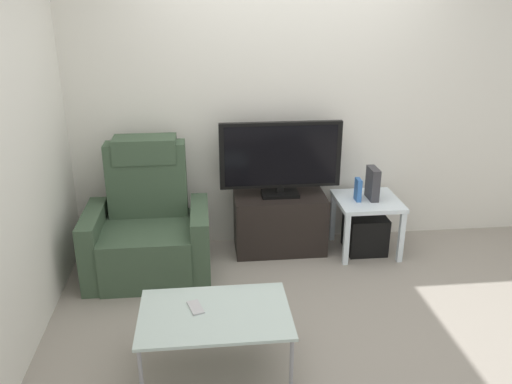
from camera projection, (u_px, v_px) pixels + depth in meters
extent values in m
plane|color=gray|center=(305.00, 301.00, 3.93)|extent=(6.40, 6.40, 0.00)
cube|color=silver|center=(285.00, 100.00, 4.51)|extent=(6.40, 0.06, 2.60)
cube|color=silver|center=(17.00, 141.00, 3.28)|extent=(0.06, 4.48, 2.60)
cube|color=black|center=(280.00, 223.00, 4.63)|extent=(0.79, 0.41, 0.51)
cube|color=black|center=(283.00, 222.00, 4.41)|extent=(0.73, 0.02, 0.02)
cube|color=black|center=(283.00, 215.00, 4.45)|extent=(0.34, 0.11, 0.04)
cube|color=black|center=(280.00, 194.00, 4.55)|extent=(0.32, 0.20, 0.03)
cube|color=black|center=(280.00, 189.00, 4.54)|extent=(0.06, 0.04, 0.05)
cube|color=black|center=(281.00, 155.00, 4.43)|extent=(1.04, 0.05, 0.57)
cube|color=black|center=(281.00, 156.00, 4.40)|extent=(0.96, 0.01, 0.52)
cube|color=#384C38|center=(149.00, 250.00, 4.24)|extent=(0.70, 0.72, 0.42)
cube|color=#384C38|center=(147.00, 179.00, 4.31)|extent=(0.64, 0.20, 0.62)
cube|color=#384C38|center=(145.00, 149.00, 4.23)|extent=(0.50, 0.26, 0.20)
cube|color=#384C38|center=(95.00, 245.00, 4.18)|extent=(0.14, 0.68, 0.56)
cube|color=#384C38|center=(201.00, 240.00, 4.26)|extent=(0.14, 0.68, 0.56)
cube|color=silver|center=(368.00, 201.00, 4.54)|extent=(0.54, 0.54, 0.04)
cube|color=silver|center=(346.00, 240.00, 4.38)|extent=(0.04, 0.04, 0.46)
cube|color=silver|center=(401.00, 237.00, 4.43)|extent=(0.04, 0.04, 0.46)
cube|color=silver|center=(333.00, 217.00, 4.82)|extent=(0.04, 0.04, 0.46)
cube|color=silver|center=(383.00, 215.00, 4.87)|extent=(0.04, 0.04, 0.46)
cube|color=black|center=(365.00, 233.00, 4.65)|extent=(0.34, 0.34, 0.34)
cube|color=#3366B2|center=(358.00, 190.00, 4.47)|extent=(0.04, 0.11, 0.20)
cube|color=#333338|center=(373.00, 183.00, 4.49)|extent=(0.07, 0.20, 0.28)
cube|color=#B2C6C1|center=(215.00, 314.00, 3.10)|extent=(0.90, 0.60, 0.02)
cylinder|color=gray|center=(141.00, 377.00, 2.88)|extent=(0.02, 0.02, 0.37)
cylinder|color=gray|center=(291.00, 366.00, 2.97)|extent=(0.02, 0.02, 0.37)
cylinder|color=gray|center=(149.00, 320.00, 3.38)|extent=(0.02, 0.02, 0.37)
cylinder|color=gray|center=(278.00, 312.00, 3.47)|extent=(0.02, 0.02, 0.37)
cube|color=#B7B7BC|center=(196.00, 307.00, 3.14)|extent=(0.11, 0.16, 0.01)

